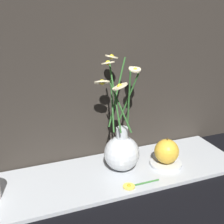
% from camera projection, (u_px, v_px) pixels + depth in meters
% --- Properties ---
extents(ground_plane, '(6.00, 6.00, 0.00)m').
position_uv_depth(ground_plane, '(107.00, 176.00, 1.00)').
color(ground_plane, black).
extents(shelf, '(0.89, 0.26, 0.01)m').
position_uv_depth(shelf, '(107.00, 175.00, 0.99)').
color(shelf, '#B2B7BC').
rests_on(shelf, ground_plane).
extents(vase_with_flowers, '(0.17, 0.17, 0.37)m').
position_uv_depth(vase_with_flowers, '(122.00, 149.00, 0.99)').
color(vase_with_flowers, silver).
rests_on(vase_with_flowers, shelf).
extents(saucer_plate, '(0.11, 0.11, 0.01)m').
position_uv_depth(saucer_plate, '(166.00, 164.00, 1.04)').
color(saucer_plate, silver).
rests_on(saucer_plate, shelf).
extents(orange_fruit, '(0.08, 0.08, 0.09)m').
position_uv_depth(orange_fruit, '(167.00, 151.00, 1.02)').
color(orange_fruit, gold).
rests_on(orange_fruit, saucer_plate).
extents(loose_daisy, '(0.12, 0.04, 0.01)m').
position_uv_depth(loose_daisy, '(133.00, 185.00, 0.92)').
color(loose_daisy, '#336B2D').
rests_on(loose_daisy, shelf).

